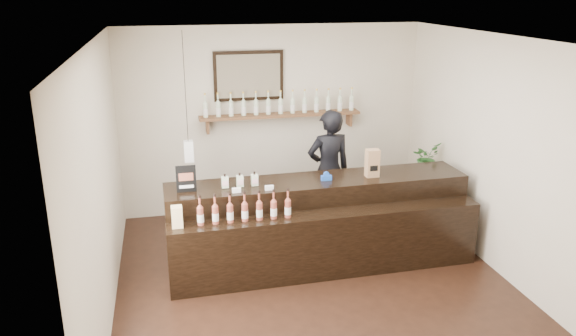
{
  "coord_description": "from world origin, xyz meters",
  "views": [
    {
      "loc": [
        -1.58,
        -5.6,
        3.32
      ],
      "look_at": [
        -0.16,
        0.7,
        1.22
      ],
      "focal_mm": 35.0,
      "sensor_mm": 36.0,
      "label": 1
    }
  ],
  "objects": [
    {
      "name": "counter",
      "position": [
        0.21,
        0.56,
        0.49
      ],
      "size": [
        3.76,
        1.06,
        1.22
      ],
      "color": "black",
      "rests_on": "ground"
    },
    {
      "name": "potted_plant",
      "position": [
        2.0,
        1.39,
        1.01
      ],
      "size": [
        0.51,
        0.49,
        0.43
      ],
      "primitive_type": "imported",
      "rotation": [
        0.0,
        0.0,
        0.61
      ],
      "color": "#2B6127",
      "rests_on": "side_cabinet"
    },
    {
      "name": "room_shell",
      "position": [
        0.0,
        0.0,
        1.7
      ],
      "size": [
        5.0,
        5.0,
        5.0
      ],
      "color": "beige",
      "rests_on": "ground"
    },
    {
      "name": "back_wall_decor",
      "position": [
        -0.14,
        2.37,
        1.75
      ],
      "size": [
        2.66,
        0.96,
        1.69
      ],
      "color": "brown",
      "rests_on": "ground"
    },
    {
      "name": "paper_bag",
      "position": [
        0.9,
        0.66,
        1.22
      ],
      "size": [
        0.16,
        0.12,
        0.35
      ],
      "color": "#A2734E",
      "rests_on": "counter"
    },
    {
      "name": "side_cabinet",
      "position": [
        2.0,
        1.39,
        0.4
      ],
      "size": [
        0.51,
        0.62,
        0.79
      ],
      "color": "brown",
      "rests_on": "ground"
    },
    {
      "name": "ground",
      "position": [
        0.0,
        0.0,
        0.0
      ],
      "size": [
        5.0,
        5.0,
        0.0
      ],
      "primitive_type": "plane",
      "color": "black",
      "rests_on": "ground"
    },
    {
      "name": "promo_sign",
      "position": [
        -1.39,
        0.61,
        1.21
      ],
      "size": [
        0.23,
        0.02,
        0.32
      ],
      "color": "black",
      "rests_on": "counter"
    },
    {
      "name": "tape_dispenser",
      "position": [
        0.31,
        0.64,
        1.09
      ],
      "size": [
        0.13,
        0.05,
        0.11
      ],
      "color": "blue",
      "rests_on": "counter"
    },
    {
      "name": "shopkeeper",
      "position": [
        0.61,
        1.55,
        0.98
      ],
      "size": [
        0.75,
        0.53,
        1.95
      ],
      "primitive_type": "imported",
      "rotation": [
        0.0,
        0.0,
        3.24
      ],
      "color": "black",
      "rests_on": "ground"
    }
  ]
}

